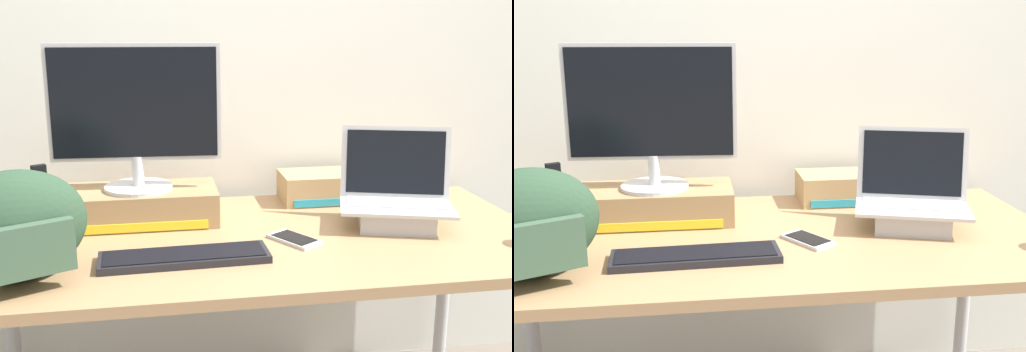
% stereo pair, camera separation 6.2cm
% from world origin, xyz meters
% --- Properties ---
extents(back_wall, '(7.00, 0.10, 2.60)m').
position_xyz_m(back_wall, '(0.00, 0.52, 1.30)').
color(back_wall, silver).
rests_on(back_wall, ground).
extents(desk, '(1.72, 0.84, 0.72)m').
position_xyz_m(desk, '(0.00, 0.00, 0.65)').
color(desk, '#A87F56').
rests_on(desk, ground).
extents(toner_box_yellow, '(0.48, 0.24, 0.11)m').
position_xyz_m(toner_box_yellow, '(-0.34, 0.19, 0.77)').
color(toner_box_yellow, '#9E7A51').
rests_on(toner_box_yellow, desk).
extents(desktop_monitor, '(0.52, 0.21, 0.45)m').
position_xyz_m(desktop_monitor, '(-0.34, 0.19, 1.06)').
color(desktop_monitor, silver).
rests_on(desktop_monitor, toner_box_yellow).
extents(open_laptop, '(0.39, 0.32, 0.29)m').
position_xyz_m(open_laptop, '(0.44, 0.02, 0.78)').
color(open_laptop, '#ADADB2').
rests_on(open_laptop, desk).
extents(external_keyboard, '(0.45, 0.14, 0.02)m').
position_xyz_m(external_keyboard, '(-0.22, -0.17, 0.73)').
color(external_keyboard, black).
rests_on(external_keyboard, desk).
extents(messenger_backpack, '(0.40, 0.33, 0.28)m').
position_xyz_m(messenger_backpack, '(-0.63, -0.23, 0.86)').
color(messenger_backpack, '#28422D').
rests_on(messenger_backpack, desk).
extents(cell_phone, '(0.15, 0.17, 0.01)m').
position_xyz_m(cell_phone, '(0.10, -0.07, 0.72)').
color(cell_phone, silver).
rests_on(cell_phone, desk).
extents(plush_toy, '(0.10, 0.10, 0.10)m').
position_xyz_m(plush_toy, '(-0.67, 0.20, 0.77)').
color(plush_toy, '#2393CC').
rests_on(plush_toy, desk).
extents(toner_box_cyan, '(0.32, 0.18, 0.10)m').
position_xyz_m(toner_box_cyan, '(0.31, 0.32, 0.77)').
color(toner_box_cyan, tan).
rests_on(toner_box_cyan, desk).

